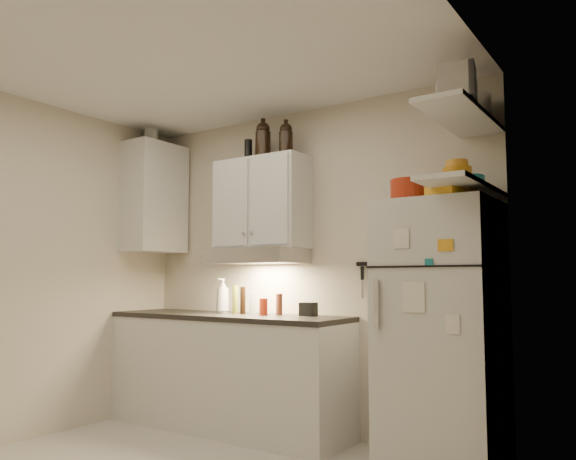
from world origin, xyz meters
The scene contains 35 objects.
ceiling centered at (0.00, 0.00, 2.61)m, with size 3.20×3.00×0.02m, color white.
back_wall centered at (0.00, 1.51, 1.30)m, with size 3.20×0.02×2.60m, color beige.
left_wall centered at (-1.61, 0.00, 1.30)m, with size 0.02×3.00×2.60m, color beige.
right_wall centered at (1.61, 0.00, 1.30)m, with size 0.02×3.00×2.60m, color beige.
base_cabinet centered at (-0.55, 1.20, 0.44)m, with size 2.10×0.60×0.88m, color silver.
countertop centered at (-0.55, 1.20, 0.90)m, with size 2.10×0.62×0.04m, color black.
upper_cabinet centered at (-0.30, 1.33, 1.83)m, with size 0.80×0.33×0.75m, color silver.
side_cabinet centered at (-1.44, 1.20, 1.95)m, with size 0.33×0.55×1.00m, color silver.
range_hood centered at (-0.30, 1.27, 1.39)m, with size 0.76×0.46×0.12m, color silver.
fridge centered at (1.25, 1.16, 0.85)m, with size 0.70×0.68×1.70m, color silver.
shelf_hi centered at (1.45, 1.02, 2.20)m, with size 0.30×0.95×0.03m, color silver.
shelf_lo centered at (1.45, 1.02, 1.76)m, with size 0.30×0.95×0.03m, color silver.
knife_strip centered at (0.70, 1.49, 1.32)m, with size 0.42×0.02×0.03m, color black.
dutch_oven centered at (1.11, 1.01, 1.77)m, with size 0.24×0.24×0.14m, color #A92A13.
book_stack centered at (1.39, 0.96, 1.74)m, with size 0.20×0.25×0.08m, color orange.
spice_jar centered at (1.36, 1.14, 1.75)m, with size 0.06×0.06×0.11m, color silver.
stock_pot centered at (1.42, 1.33, 2.32)m, with size 0.28×0.28×0.20m, color silver.
tin_a centered at (1.44, 0.99, 2.31)m, with size 0.20×0.18×0.20m, color #AAAAAD.
tin_b centered at (1.51, 0.75, 2.31)m, with size 0.20×0.20×0.20m, color #AAAAAD.
bowl_teal centered at (1.41, 1.24, 1.82)m, with size 0.23×0.23×0.09m, color #17727F.
bowl_orange centered at (1.37, 1.19, 1.89)m, with size 0.18×0.18×0.05m, color orange.
bowl_yellow centered at (1.37, 1.19, 1.94)m, with size 0.14×0.14×0.05m, color orange.
plates centered at (1.40, 0.97, 1.80)m, with size 0.23×0.23×0.06m, color #17727F.
growler_a centered at (-0.24, 1.27, 2.35)m, with size 0.13×0.13×0.30m, color black, non-canonical shape.
growler_b centered at (-0.04, 1.30, 2.33)m, with size 0.11×0.11×0.26m, color black, non-canonical shape.
thermos_a centered at (-0.36, 1.38, 2.30)m, with size 0.07×0.07×0.19m, color black.
thermos_b centered at (-0.46, 1.35, 2.30)m, with size 0.07×0.07×0.19m, color black.
side_jar centered at (-1.49, 1.19, 2.54)m, with size 0.13×0.13×0.17m, color silver.
soap_bottle centered at (-0.66, 1.27, 1.08)m, with size 0.13×0.13×0.33m, color silver.
pepper_mill centered at (-0.12, 1.32, 1.00)m, with size 0.05×0.05×0.17m, color brown.
oil_bottle centered at (-0.56, 1.31, 1.04)m, with size 0.05×0.05×0.24m, color olive.
vinegar_bottle centered at (-0.43, 1.26, 1.03)m, with size 0.05×0.05×0.22m, color black.
clear_bottle centered at (-0.36, 1.30, 1.01)m, with size 0.06×0.06×0.18m, color silver.
red_jar centered at (-0.20, 1.23, 0.99)m, with size 0.07×0.07×0.13m, color #A92A13.
caddy centered at (0.14, 1.35, 0.97)m, with size 0.12×0.09×0.10m, color black.
Camera 1 is at (2.44, -2.37, 1.21)m, focal length 35.00 mm.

